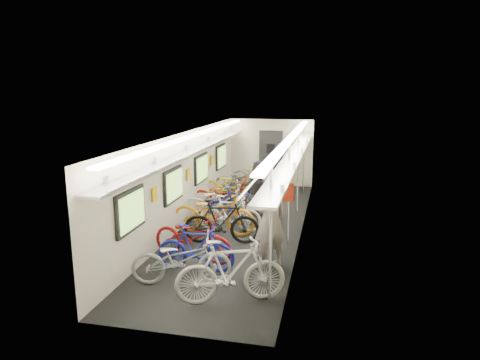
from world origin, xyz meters
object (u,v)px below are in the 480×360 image
at_px(bicycle_0, 181,259).
at_px(backpack, 288,192).
at_px(bicycle_1, 196,248).
at_px(passenger_mid, 259,195).
at_px(passenger_near, 270,220).

distance_m(bicycle_0, backpack, 2.85).
relative_size(bicycle_1, backpack, 4.08).
bearing_deg(bicycle_0, backpack, -52.08).
distance_m(bicycle_0, passenger_mid, 3.58).
distance_m(bicycle_1, backpack, 2.38).
xyz_separation_m(bicycle_0, backpack, (1.67, 2.17, 0.81)).
bearing_deg(passenger_mid, bicycle_0, 120.07).
relative_size(passenger_mid, backpack, 4.52).
distance_m(bicycle_0, passenger_near, 1.89).
xyz_separation_m(bicycle_1, backpack, (1.60, 1.56, 0.81)).
relative_size(bicycle_0, backpack, 4.73).
bearing_deg(passenger_near, backpack, -142.87).
distance_m(passenger_near, backpack, 1.12).
bearing_deg(bicycle_1, backpack, -46.10).
bearing_deg(passenger_near, passenger_mid, -115.68).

